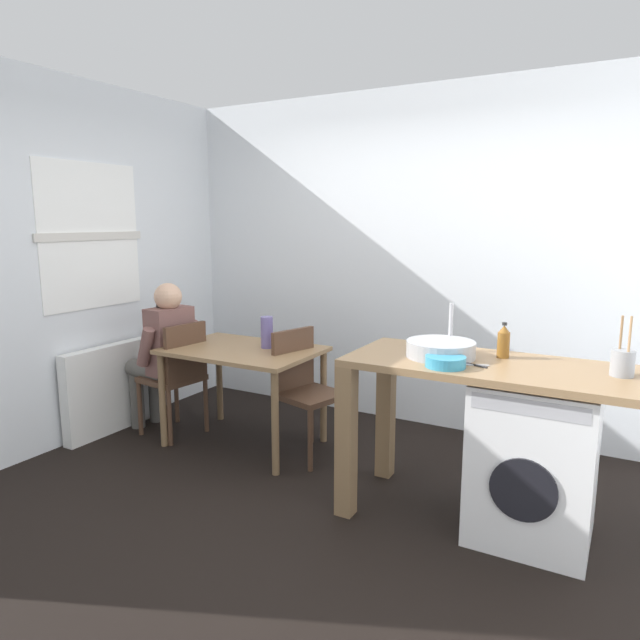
% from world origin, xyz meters
% --- Properties ---
extents(ground_plane, '(5.46, 5.46, 0.00)m').
position_xyz_m(ground_plane, '(0.00, 0.00, 0.00)').
color(ground_plane, black).
extents(wall_back, '(4.60, 0.10, 2.70)m').
position_xyz_m(wall_back, '(0.00, 1.75, 1.35)').
color(wall_back, silver).
rests_on(wall_back, ground_plane).
extents(wall_window_side, '(0.12, 3.80, 2.70)m').
position_xyz_m(wall_window_side, '(-2.15, 0.00, 1.35)').
color(wall_window_side, silver).
rests_on(wall_window_side, ground_plane).
extents(radiator, '(0.10, 0.80, 0.70)m').
position_xyz_m(radiator, '(-2.02, 0.30, 0.35)').
color(radiator, white).
rests_on(radiator, ground_plane).
extents(dining_table, '(1.10, 0.76, 0.74)m').
position_xyz_m(dining_table, '(-0.93, 0.63, 0.64)').
color(dining_table, olive).
rests_on(dining_table, ground_plane).
extents(chair_person_seat, '(0.45, 0.45, 0.90)m').
position_xyz_m(chair_person_seat, '(-1.48, 0.52, 0.51)').
color(chair_person_seat, '#4C3323').
rests_on(chair_person_seat, ground_plane).
extents(chair_opposite, '(0.49, 0.49, 0.90)m').
position_xyz_m(chair_opposite, '(-0.45, 0.70, 0.51)').
color(chair_opposite, '#4C3323').
rests_on(chair_opposite, ground_plane).
extents(seated_person, '(0.53, 0.53, 1.20)m').
position_xyz_m(seated_person, '(-1.64, 0.54, 0.67)').
color(seated_person, '#595651').
rests_on(seated_person, ground_plane).
extents(kitchen_counter, '(1.50, 0.68, 0.92)m').
position_xyz_m(kitchen_counter, '(0.69, 0.35, 0.76)').
color(kitchen_counter, olive).
rests_on(kitchen_counter, ground_plane).
extents(washing_machine, '(0.60, 0.61, 0.86)m').
position_xyz_m(washing_machine, '(1.16, 0.35, 0.43)').
color(washing_machine, white).
rests_on(washing_machine, ground_plane).
extents(sink_basin, '(0.38, 0.38, 0.09)m').
position_xyz_m(sink_basin, '(0.64, 0.35, 0.97)').
color(sink_basin, '#9EA0A5').
rests_on(sink_basin, kitchen_counter).
extents(tap, '(0.02, 0.02, 0.28)m').
position_xyz_m(tap, '(0.64, 0.53, 1.06)').
color(tap, '#B2B2B7').
rests_on(tap, kitchen_counter).
extents(bottle_tall_green, '(0.07, 0.07, 0.20)m').
position_xyz_m(bottle_tall_green, '(0.95, 0.51, 1.01)').
color(bottle_tall_green, brown).
rests_on(bottle_tall_green, kitchen_counter).
extents(mixing_bowl, '(0.21, 0.21, 0.06)m').
position_xyz_m(mixing_bowl, '(0.73, 0.15, 0.95)').
color(mixing_bowl, teal).
rests_on(mixing_bowl, kitchen_counter).
extents(utensil_crock, '(0.11, 0.11, 0.30)m').
position_xyz_m(utensil_crock, '(1.53, 0.40, 0.99)').
color(utensil_crock, gray).
rests_on(utensil_crock, kitchen_counter).
extents(vase, '(0.09, 0.09, 0.23)m').
position_xyz_m(vase, '(-0.78, 0.73, 0.86)').
color(vase, slate).
rests_on(vase, dining_table).
extents(scissors, '(0.15, 0.06, 0.01)m').
position_xyz_m(scissors, '(0.85, 0.25, 0.92)').
color(scissors, '#B2B2B7').
rests_on(scissors, kitchen_counter).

